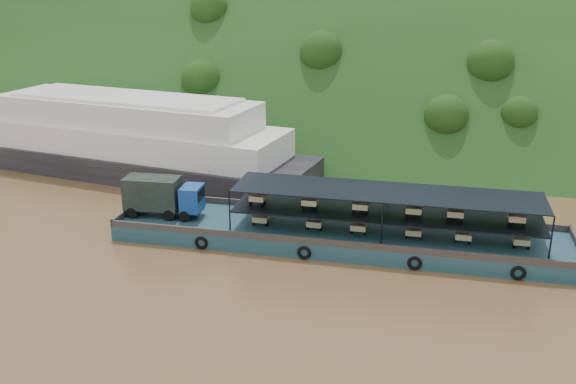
# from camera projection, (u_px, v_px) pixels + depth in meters

# --- Properties ---
(ground) EXTENTS (160.00, 160.00, 0.00)m
(ground) POSITION_uv_depth(u_px,v_px,m) (304.00, 245.00, 49.73)
(ground) COLOR brown
(ground) RESTS_ON ground
(hillside) EXTENTS (140.00, 39.60, 39.60)m
(hillside) POSITION_uv_depth(u_px,v_px,m) (360.00, 135.00, 82.87)
(hillside) COLOR #163513
(hillside) RESTS_ON ground
(cargo_barge) EXTENTS (35.00, 7.18, 4.54)m
(cargo_barge) POSITION_uv_depth(u_px,v_px,m) (325.00, 229.00, 49.91)
(cargo_barge) COLOR #133F43
(cargo_barge) RESTS_ON ground
(passenger_ferry) EXTENTS (40.89, 16.42, 8.06)m
(passenger_ferry) POSITION_uv_depth(u_px,v_px,m) (129.00, 139.00, 66.94)
(passenger_ferry) COLOR black
(passenger_ferry) RESTS_ON ground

